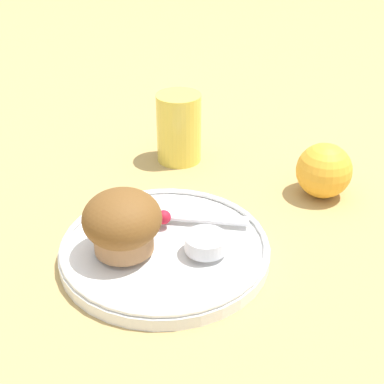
{
  "coord_description": "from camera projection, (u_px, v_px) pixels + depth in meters",
  "views": [
    {
      "loc": [
        0.22,
        -0.41,
        0.36
      ],
      "look_at": [
        0.0,
        0.05,
        0.06
      ],
      "focal_mm": 50.0,
      "sensor_mm": 36.0,
      "label": 1
    }
  ],
  "objects": [
    {
      "name": "butter_knife",
      "position": [
        180.0,
        216.0,
        0.6
      ],
      "size": [
        0.15,
        0.06,
        0.0
      ],
      "rotation": [
        0.0,
        0.0,
        0.31
      ],
      "color": "silver",
      "rests_on": "plate"
    },
    {
      "name": "ground_plane",
      "position": [
        173.0,
        254.0,
        0.58
      ],
      "size": [
        3.0,
        3.0,
        0.0
      ],
      "primitive_type": "plane",
      "color": "tan"
    },
    {
      "name": "berry_pair",
      "position": [
        158.0,
        216.0,
        0.59
      ],
      "size": [
        0.03,
        0.02,
        0.02
      ],
      "color": "#B7192D",
      "rests_on": "plate"
    },
    {
      "name": "muffin",
      "position": [
        122.0,
        223.0,
        0.54
      ],
      "size": [
        0.08,
        0.08,
        0.07
      ],
      "color": "#9E7047",
      "rests_on": "plate"
    },
    {
      "name": "plate",
      "position": [
        165.0,
        248.0,
        0.57
      ],
      "size": [
        0.22,
        0.22,
        0.02
      ],
      "color": "white",
      "rests_on": "ground_plane"
    },
    {
      "name": "juice_glass",
      "position": [
        179.0,
        128.0,
        0.75
      ],
      "size": [
        0.06,
        0.06,
        0.1
      ],
      "color": "#EAD14C",
      "rests_on": "ground_plane"
    },
    {
      "name": "orange_fruit",
      "position": [
        324.0,
        171.0,
        0.67
      ],
      "size": [
        0.07,
        0.07,
        0.07
      ],
      "color": "#F4A82D",
      "rests_on": "ground_plane"
    },
    {
      "name": "cream_ramekin",
      "position": [
        207.0,
        241.0,
        0.55
      ],
      "size": [
        0.04,
        0.04,
        0.02
      ],
      "color": "silver",
      "rests_on": "plate"
    }
  ]
}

